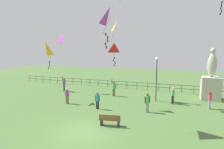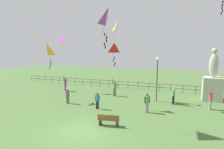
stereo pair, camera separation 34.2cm
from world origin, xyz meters
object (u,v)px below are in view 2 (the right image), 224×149
at_px(person_3, 147,101).
at_px(person_6, 68,94).
at_px(kite_5, 109,18).
at_px(person_2, 211,99).
at_px(kite_4, 47,50).
at_px(person_4, 97,100).
at_px(person_5, 115,87).
at_px(person_0, 65,83).
at_px(kite_7, 114,49).
at_px(statue_monument, 212,84).
at_px(kite_8, 118,27).
at_px(person_1, 173,95).
at_px(lamppost, 157,70).
at_px(park_bench, 109,120).
at_px(kite_6, 64,39).

relative_size(person_3, person_6, 1.06).
bearing_deg(person_6, kite_5, -28.67).
xyz_separation_m(person_2, kite_4, (-15.52, -2.53, 4.23)).
xyz_separation_m(person_3, kite_4, (-10.45, 0.31, 4.26)).
xyz_separation_m(person_3, person_4, (-4.30, -0.67, -0.09)).
xyz_separation_m(person_5, kite_4, (-5.93, -3.97, 4.20)).
xyz_separation_m(person_0, person_5, (6.72, -0.08, -0.01)).
relative_size(kite_4, kite_7, 1.28).
height_order(statue_monument, person_0, statue_monument).
xyz_separation_m(person_0, person_6, (3.46, -4.52, -0.13)).
bearing_deg(person_2, kite_7, -163.51).
relative_size(person_2, kite_8, 0.71).
xyz_separation_m(person_1, kite_5, (-4.03, -6.57, 6.43)).
relative_size(person_4, kite_7, 0.71).
bearing_deg(person_1, lamppost, 166.29).
bearing_deg(person_6, statue_monument, 26.18).
height_order(person_4, person_5, person_5).
distance_m(person_4, kite_8, 8.16).
bearing_deg(park_bench, person_2, 43.50).
bearing_deg(kite_8, person_2, -6.82).
bearing_deg(kite_8, person_4, -93.35).
relative_size(lamppost, person_4, 3.03).
distance_m(lamppost, person_1, 2.88).
distance_m(statue_monument, kite_7, 11.13).
xyz_separation_m(person_1, kite_7, (-5.01, -2.88, 4.35)).
relative_size(person_4, kite_4, 0.56).
relative_size(person_5, person_6, 1.30).
bearing_deg(person_2, person_3, -150.76).
bearing_deg(statue_monument, kite_6, -175.02).
bearing_deg(lamppost, person_3, -94.02).
bearing_deg(person_4, kite_8, 86.65).
relative_size(lamppost, person_1, 2.36).
height_order(kite_4, kite_8, kite_8).
relative_size(lamppost, kite_8, 1.66).
height_order(lamppost, kite_5, kite_5).
bearing_deg(person_6, kite_7, 7.15).
distance_m(park_bench, kite_6, 14.39).
bearing_deg(person_3, kite_8, 135.73).
distance_m(person_1, person_6, 10.30).
bearing_deg(person_0, person_3, -21.15).
distance_m(person_2, person_3, 5.81).
bearing_deg(person_6, person_3, 1.23).
distance_m(person_2, kite_8, 11.31).
relative_size(statue_monument, kite_4, 2.03).
height_order(person_0, kite_8, kite_8).
distance_m(kite_7, kite_8, 4.29).
xyz_separation_m(lamppost, kite_5, (-2.37, -6.97, 4.11)).
distance_m(person_0, kite_8, 9.78).
distance_m(lamppost, kite_8, 6.09).
relative_size(person_6, kite_5, 0.57).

